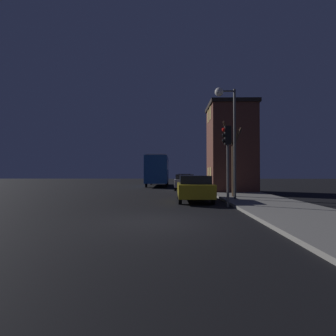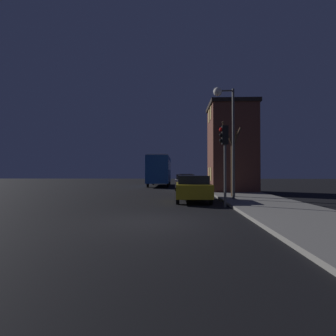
# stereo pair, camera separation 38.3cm
# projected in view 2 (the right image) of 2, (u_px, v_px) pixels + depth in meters

# --- Properties ---
(ground_plane) EXTENTS (120.00, 120.00, 0.00)m
(ground_plane) POSITION_uv_depth(u_px,v_px,m) (151.00, 221.00, 8.93)
(ground_plane) COLOR black
(sidewalk) EXTENTS (3.91, 60.00, 0.13)m
(sidewalk) POSITION_uv_depth(u_px,v_px,m) (312.00, 220.00, 8.72)
(sidewalk) COLOR slate
(sidewalk) RESTS_ON ground
(brick_building) EXTENTS (3.85, 4.16, 7.34)m
(brick_building) POSITION_uv_depth(u_px,v_px,m) (231.00, 147.00, 22.11)
(brick_building) COLOR brown
(brick_building) RESTS_ON sidewalk
(streetlamp) EXTENTS (1.22, 0.50, 6.49)m
(streetlamp) POSITION_uv_depth(u_px,v_px,m) (225.00, 117.00, 15.19)
(streetlamp) COLOR #4C4C4C
(streetlamp) RESTS_ON sidewalk
(traffic_light) EXTENTS (0.43, 0.24, 3.92)m
(traffic_light) POSITION_uv_depth(u_px,v_px,m) (224.00, 148.00, 12.62)
(traffic_light) COLOR #4C4C4C
(traffic_light) RESTS_ON ground
(bare_tree) EXTENTS (1.52, 1.39, 4.73)m
(bare_tree) POSITION_uv_depth(u_px,v_px,m) (233.00, 161.00, 16.71)
(bare_tree) COLOR #473323
(bare_tree) RESTS_ON sidewalk
(bus) EXTENTS (2.44, 9.81, 3.62)m
(bus) POSITION_uv_depth(u_px,v_px,m) (160.00, 168.00, 32.11)
(bus) COLOR #194793
(bus) RESTS_ON ground
(car_near_lane) EXTENTS (1.89, 4.08, 1.49)m
(car_near_lane) POSITION_uv_depth(u_px,v_px,m) (193.00, 188.00, 14.93)
(car_near_lane) COLOR olive
(car_near_lane) RESTS_ON ground
(car_mid_lane) EXTENTS (1.86, 4.26, 1.48)m
(car_mid_lane) POSITION_uv_depth(u_px,v_px,m) (185.00, 182.00, 24.84)
(car_mid_lane) COLOR #B7BABF
(car_mid_lane) RESTS_ON ground
(car_far_lane) EXTENTS (1.70, 3.91, 1.48)m
(car_far_lane) POSITION_uv_depth(u_px,v_px,m) (186.00, 180.00, 31.99)
(car_far_lane) COLOR beige
(car_far_lane) RESTS_ON ground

